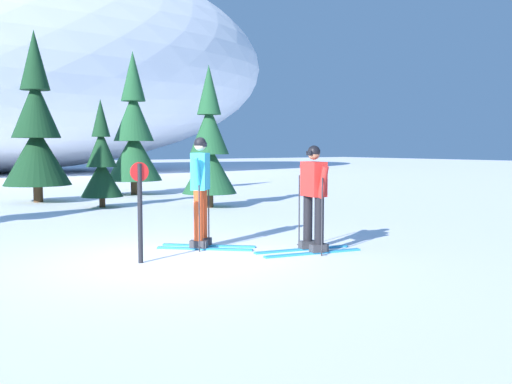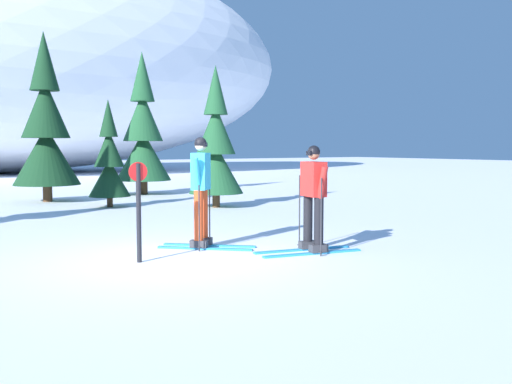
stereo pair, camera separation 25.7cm
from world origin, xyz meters
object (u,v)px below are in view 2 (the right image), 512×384
at_px(pine_tree_center_left, 46,131).
at_px(skier_red_jacket, 313,196).
at_px(pine_tree_far_right, 143,135).
at_px(trail_marker_post, 139,206).
at_px(skier_cyan_jacket, 201,190).
at_px(pine_tree_right, 216,148).
at_px(pine_tree_center_right, 109,162).

bearing_deg(pine_tree_center_left, skier_red_jacket, -82.86).
bearing_deg(pine_tree_far_right, trail_marker_post, -112.78).
height_order(skier_cyan_jacket, pine_tree_center_left, pine_tree_center_left).
bearing_deg(trail_marker_post, pine_tree_right, 52.23).
xyz_separation_m(skier_cyan_jacket, pine_tree_center_right, (0.95, 7.21, 0.28)).
xyz_separation_m(pine_tree_far_right, trail_marker_post, (-4.74, -11.29, -1.24)).
relative_size(pine_tree_center_right, pine_tree_right, 0.76).
distance_m(skier_cyan_jacket, pine_tree_right, 6.50).
bearing_deg(pine_tree_center_left, skier_cyan_jacket, -89.43).
distance_m(pine_tree_center_left, pine_tree_center_right, 2.94).
distance_m(skier_cyan_jacket, pine_tree_center_left, 9.88).
distance_m(skier_red_jacket, trail_marker_post, 2.74).
height_order(skier_red_jacket, pine_tree_far_right, pine_tree_far_right).
height_order(pine_tree_far_right, trail_marker_post, pine_tree_far_right).
relative_size(pine_tree_center_right, pine_tree_far_right, 0.60).
distance_m(skier_cyan_jacket, pine_tree_far_right, 11.29).
distance_m(pine_tree_far_right, trail_marker_post, 12.31).
relative_size(skier_cyan_jacket, pine_tree_center_right, 0.62).
distance_m(pine_tree_center_left, pine_tree_right, 5.55).
distance_m(skier_cyan_jacket, pine_tree_center_right, 7.28).
xyz_separation_m(pine_tree_center_left, trail_marker_post, (-1.24, -10.39, -1.32)).
distance_m(skier_red_jacket, pine_tree_center_left, 11.29).
bearing_deg(pine_tree_far_right, skier_cyan_jacket, -107.63).
xyz_separation_m(skier_cyan_jacket, skier_red_jacket, (1.30, -1.33, -0.06)).
bearing_deg(pine_tree_far_right, pine_tree_center_right, -125.05).
xyz_separation_m(skier_red_jacket, pine_tree_center_left, (-1.39, 11.13, 1.25)).
xyz_separation_m(pine_tree_center_left, pine_tree_right, (3.48, -4.29, -0.52)).
height_order(pine_tree_center_right, pine_tree_far_right, pine_tree_far_right).
relative_size(skier_red_jacket, pine_tree_right, 0.45).
distance_m(pine_tree_center_right, trail_marker_post, 8.14).
relative_size(pine_tree_right, pine_tree_far_right, 0.79).
bearing_deg(pine_tree_right, skier_cyan_jacket, -121.55).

